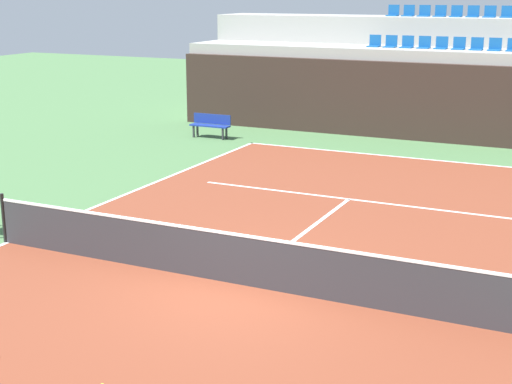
% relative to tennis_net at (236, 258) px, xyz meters
% --- Properties ---
extents(ground_plane, '(80.00, 80.00, 0.00)m').
position_rel_tennis_net_xyz_m(ground_plane, '(0.00, 0.00, -0.51)').
color(ground_plane, '#477042').
extents(court_surface, '(11.00, 24.00, 0.01)m').
position_rel_tennis_net_xyz_m(court_surface, '(0.00, 0.00, -0.50)').
color(court_surface, brown).
rests_on(court_surface, ground_plane).
extents(baseline_far, '(11.00, 0.10, 0.00)m').
position_rel_tennis_net_xyz_m(baseline_far, '(0.00, 11.95, -0.50)').
color(baseline_far, white).
rests_on(baseline_far, court_surface).
extents(sideline_left, '(0.10, 24.00, 0.00)m').
position_rel_tennis_net_xyz_m(sideline_left, '(-5.45, 0.00, -0.50)').
color(sideline_left, white).
rests_on(sideline_left, court_surface).
extents(service_line_far, '(8.26, 0.10, 0.00)m').
position_rel_tennis_net_xyz_m(service_line_far, '(0.00, 6.40, -0.50)').
color(service_line_far, white).
rests_on(service_line_far, court_surface).
extents(centre_service_line, '(0.10, 6.40, 0.00)m').
position_rel_tennis_net_xyz_m(centre_service_line, '(0.00, 3.20, -0.50)').
color(centre_service_line, white).
rests_on(centre_service_line, court_surface).
extents(back_wall, '(19.53, 0.30, 2.74)m').
position_rel_tennis_net_xyz_m(back_wall, '(0.00, 15.02, 0.86)').
color(back_wall, '#33231E').
rests_on(back_wall, ground_plane).
extents(stands_tier_lower, '(19.53, 2.40, 3.14)m').
position_rel_tennis_net_xyz_m(stands_tier_lower, '(0.00, 16.37, 1.06)').
color(stands_tier_lower, '#9E9E99').
rests_on(stands_tier_lower, ground_plane).
extents(stands_tier_upper, '(19.53, 2.40, 4.20)m').
position_rel_tennis_net_xyz_m(stands_tier_upper, '(0.00, 18.77, 1.59)').
color(stands_tier_upper, '#9E9E99').
rests_on(stands_tier_upper, ground_plane).
extents(seating_row_lower, '(5.44, 0.44, 0.44)m').
position_rel_tennis_net_xyz_m(seating_row_lower, '(-0.00, 16.46, 2.76)').
color(seating_row_lower, '#145193').
rests_on(seating_row_lower, stands_tier_lower).
extents(seating_row_upper, '(5.44, 0.44, 0.44)m').
position_rel_tennis_net_xyz_m(seating_row_upper, '(-0.00, 18.86, 3.81)').
color(seating_row_upper, '#145193').
rests_on(seating_row_upper, stands_tier_upper).
extents(tennis_net, '(11.08, 0.08, 1.07)m').
position_rel_tennis_net_xyz_m(tennis_net, '(0.00, 0.00, 0.00)').
color(tennis_net, black).
rests_on(tennis_net, court_surface).
extents(player_bench, '(1.50, 0.40, 0.85)m').
position_rel_tennis_net_xyz_m(player_bench, '(-7.26, 12.29, -0.00)').
color(player_bench, navy).
rests_on(player_bench, ground_plane).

